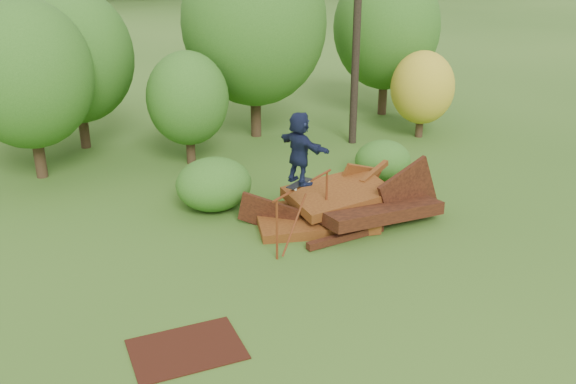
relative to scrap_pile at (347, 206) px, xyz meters
name	(u,v)px	position (x,y,z in m)	size (l,w,h in m)	color
ground	(355,282)	(-1.41, -3.05, -0.42)	(240.00, 240.00, 0.00)	#2D5116
scrap_pile	(347,206)	(0.00, 0.00, 0.00)	(5.60, 2.86, 2.11)	#4C220D
grind_rail	(303,200)	(-1.65, -0.71, 0.74)	(2.22, 1.44, 1.60)	#672910
skateboard	(299,183)	(-1.81, -0.81, 1.25)	(0.83, 0.64, 0.09)	black
skater	(300,148)	(-1.81, -0.81, 2.17)	(1.66, 0.53, 1.79)	#151C38
flat_plate	(187,349)	(-5.60, -4.02, -0.41)	(2.10, 1.50, 0.03)	black
tree_0	(27,74)	(-7.51, 6.85, 2.93)	(4.02, 4.02, 5.67)	black
tree_1	(75,57)	(-5.82, 9.43, 2.90)	(4.08, 4.08, 5.68)	black
tree_2	(188,99)	(-2.71, 6.23, 1.84)	(2.72, 2.72, 3.84)	black
tree_3	(254,23)	(0.44, 8.29, 3.88)	(5.30, 5.30, 7.35)	black
tree_4	(422,88)	(6.18, 5.70, 1.50)	(2.40, 2.40, 3.31)	black
tree_5	(387,28)	(6.57, 9.11, 3.24)	(4.42, 4.42, 6.21)	black
shrub_left	(214,184)	(-3.11, 2.22, 0.33)	(2.17, 2.00, 1.50)	#1E4712
shrub_right	(383,160)	(2.52, 2.33, 0.22)	(1.81, 1.66, 1.28)	#1E4712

